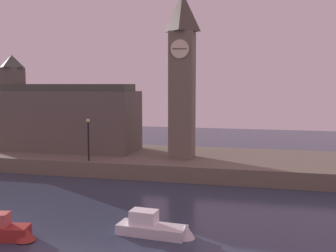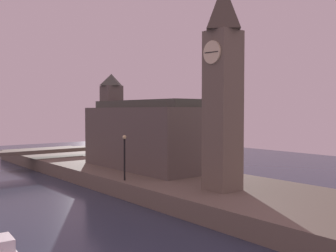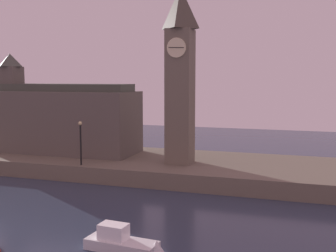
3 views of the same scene
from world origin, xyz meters
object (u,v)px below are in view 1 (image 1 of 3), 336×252
object	(u,v)px
boat_dinghy_red	(7,230)
clock_tower	(182,73)
streetlamp	(88,135)
boat_ferry_white	(159,228)
parliament_hall	(64,117)

from	to	relation	value
boat_dinghy_red	clock_tower	bearing A→B (deg)	72.29
streetlamp	boat_ferry_white	world-z (taller)	streetlamp
boat_dinghy_red	streetlamp	bearing A→B (deg)	97.77
boat_ferry_white	boat_dinghy_red	bearing A→B (deg)	-162.94
clock_tower	boat_ferry_white	world-z (taller)	clock_tower
parliament_hall	streetlamp	distance (m)	8.23
parliament_hall	clock_tower	bearing A→B (deg)	-8.17
boat_ferry_white	boat_dinghy_red	size ratio (longest dim) A/B	1.33
streetlamp	boat_ferry_white	bearing A→B (deg)	-51.67
parliament_hall	streetlamp	bearing A→B (deg)	-45.66
parliament_hall	boat_ferry_white	size ratio (longest dim) A/B	3.28
clock_tower	streetlamp	bearing A→B (deg)	-155.96
streetlamp	boat_ferry_white	xyz separation A→B (m)	(10.59, -13.40, -3.58)
parliament_hall	boat_ferry_white	xyz separation A→B (m)	(16.29, -19.23, -4.73)
streetlamp	boat_dinghy_red	world-z (taller)	streetlamp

